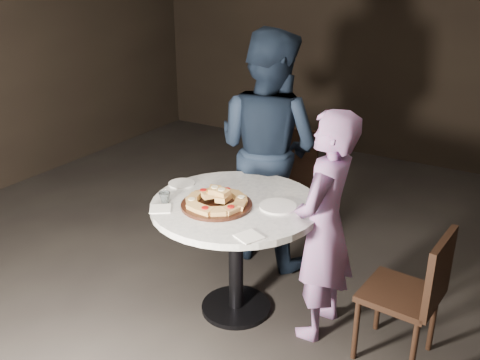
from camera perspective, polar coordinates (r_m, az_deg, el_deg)
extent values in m
plane|color=black|center=(3.64, -2.31, -13.73)|extent=(7.00, 7.00, 0.00)
cylinder|color=black|center=(3.65, -0.42, -13.36)|extent=(0.46, 0.46, 0.03)
cylinder|color=black|center=(3.44, -0.44, -8.30)|extent=(0.09, 0.09, 0.72)
cylinder|color=silver|center=(3.27, -0.46, -2.73)|extent=(1.04, 1.04, 0.04)
cylinder|color=black|center=(3.21, -2.51, -2.66)|extent=(0.53, 0.53, 0.02)
cube|color=#BA8948|center=(3.09, -0.99, -3.17)|extent=(0.09, 0.11, 0.04)
cylinder|color=#B1100E|center=(3.08, -0.99, -2.85)|extent=(0.05, 0.05, 0.01)
cube|color=#BA8948|center=(3.14, -0.09, -2.70)|extent=(0.10, 0.11, 0.04)
cube|color=#BA8948|center=(3.21, 0.12, -2.13)|extent=(0.11, 0.11, 0.04)
cylinder|color=beige|center=(3.20, 0.12, -1.82)|extent=(0.06, 0.06, 0.01)
cube|color=#BA8948|center=(3.27, -0.36, -1.61)|extent=(0.11, 0.11, 0.04)
cube|color=#BA8948|center=(3.32, -1.38, -1.27)|extent=(0.09, 0.07, 0.04)
cylinder|color=#B1100E|center=(3.31, -1.39, -0.96)|extent=(0.04, 0.04, 0.01)
cube|color=#BA8948|center=(3.33, -2.68, -1.18)|extent=(0.11, 0.11, 0.04)
cube|color=#BA8948|center=(3.31, -3.94, -1.37)|extent=(0.11, 0.11, 0.04)
cylinder|color=#B1100E|center=(3.30, -3.95, -1.07)|extent=(0.06, 0.06, 0.01)
cube|color=#BA8948|center=(3.26, -4.85, -1.79)|extent=(0.09, 0.11, 0.04)
cube|color=#BA8948|center=(3.19, -5.17, -2.35)|extent=(0.11, 0.11, 0.04)
cylinder|color=beige|center=(3.19, -5.18, -2.04)|extent=(0.06, 0.06, 0.01)
cube|color=#BA8948|center=(3.13, -4.78, -2.90)|extent=(0.10, 0.09, 0.04)
cube|color=#BA8948|center=(3.08, -3.74, -3.29)|extent=(0.09, 0.08, 0.04)
cylinder|color=#B1100E|center=(3.07, -3.75, -2.97)|extent=(0.04, 0.04, 0.01)
cube|color=#BA8948|center=(3.06, -2.34, -3.39)|extent=(0.12, 0.11, 0.04)
cube|color=#BA8948|center=(3.16, -1.80, -1.96)|extent=(0.08, 0.10, 0.04)
cylinder|color=#2D6B1E|center=(3.15, -1.81, -1.64)|extent=(0.05, 0.05, 0.01)
cube|color=#BA8948|center=(3.22, -2.06, -1.47)|extent=(0.10, 0.11, 0.04)
cylinder|color=beige|center=(3.21, -2.06, -1.16)|extent=(0.06, 0.06, 0.01)
cube|color=#BA8948|center=(3.21, -3.24, -1.59)|extent=(0.11, 0.11, 0.04)
cylinder|color=orange|center=(3.20, -3.25, -1.28)|extent=(0.06, 0.06, 0.01)
cube|color=#BA8948|center=(3.20, -2.73, -1.08)|extent=(0.10, 0.11, 0.04)
cylinder|color=beige|center=(3.19, -2.73, -0.76)|extent=(0.06, 0.06, 0.01)
cube|color=#BA8948|center=(3.16, -1.96, -1.33)|extent=(0.10, 0.08, 0.04)
cylinder|color=beige|center=(3.16, -1.97, -1.02)|extent=(0.05, 0.05, 0.01)
cylinder|color=white|center=(3.54, -6.24, -0.37)|extent=(0.23, 0.23, 0.01)
cylinder|color=white|center=(3.20, 4.07, -2.82)|extent=(0.29, 0.29, 0.01)
imported|color=silver|center=(3.28, -8.03, -1.86)|extent=(0.09, 0.09, 0.07)
cube|color=white|center=(3.21, -8.50, -3.04)|extent=(0.17, 0.17, 0.01)
cube|color=white|center=(2.86, 0.97, -6.06)|extent=(0.17, 0.17, 0.01)
cube|color=black|center=(4.56, 6.36, 0.62)|extent=(0.47, 0.47, 0.04)
cube|color=black|center=(4.28, 5.49, 2.54)|extent=(0.44, 0.08, 0.47)
cylinder|color=black|center=(4.76, 9.12, -1.61)|extent=(0.04, 0.04, 0.47)
cylinder|color=black|center=(4.87, 4.94, -0.84)|extent=(0.04, 0.04, 0.47)
cylinder|color=black|center=(4.43, 7.66, -3.38)|extent=(0.04, 0.04, 0.47)
cylinder|color=black|center=(4.55, 3.22, -2.51)|extent=(0.04, 0.04, 0.47)
cube|color=black|center=(3.19, 16.60, -11.58)|extent=(0.42, 0.42, 0.04)
cube|color=black|center=(3.04, 20.48, -9.31)|extent=(0.07, 0.39, 0.41)
cylinder|color=black|center=(3.48, 14.58, -12.35)|extent=(0.04, 0.04, 0.41)
cylinder|color=black|center=(3.22, 12.28, -15.22)|extent=(0.04, 0.04, 0.41)
cylinder|color=black|center=(3.41, 19.88, -13.89)|extent=(0.04, 0.04, 0.41)
cylinder|color=black|center=(3.15, 18.02, -17.01)|extent=(0.04, 0.04, 0.41)
imported|color=black|center=(3.93, 2.99, 3.38)|extent=(0.92, 0.75, 1.74)
imported|color=#86639A|center=(3.16, 8.95, -5.01)|extent=(0.34, 0.52, 1.42)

